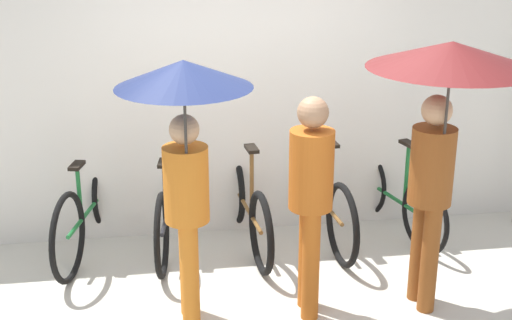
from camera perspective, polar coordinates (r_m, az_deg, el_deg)
The scene contains 9 objects.
back_wall at distance 6.47m, azimuth -1.22°, elevation 4.21°, with size 10.79×0.12×2.36m.
parked_bicycle_0 at distance 6.45m, azimuth -13.25°, elevation -3.85°, with size 0.59×1.78×1.03m.
parked_bicycle_1 at distance 6.41m, azimuth -7.02°, elevation -3.75°, with size 0.44×1.79×1.05m.
parked_bicycle_2 at distance 6.39m, azimuth -0.73°, elevation -3.72°, with size 0.44×1.76×1.04m.
parked_bicycle_3 at distance 6.54m, azimuth 5.30°, elevation -3.13°, with size 0.44×1.79×1.05m.
parked_bicycle_4 at distance 6.78m, azimuth 10.96°, elevation -2.83°, with size 0.56×1.59×0.98m.
pedestrian_leading at distance 4.76m, azimuth -5.71°, elevation 2.59°, with size 0.90×0.90×1.98m.
pedestrian_center at distance 5.11m, azimuth 4.40°, elevation -2.49°, with size 0.32×0.32×1.68m.
pedestrian_trailing at distance 5.05m, azimuth 14.89°, elevation 4.95°, with size 1.14×1.14×2.06m.
Camera 1 is at (-0.80, -4.50, 2.90)m, focal length 50.00 mm.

